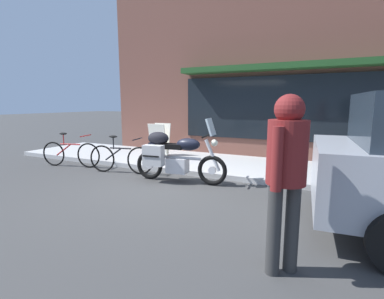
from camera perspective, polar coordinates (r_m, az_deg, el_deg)
The scene contains 6 objects.
ground_plane at distance 5.91m, azimuth -5.17°, elevation -7.45°, with size 80.00×80.00×0.00m, color #3A3A3A.
touring_motorcycle at distance 6.13m, azimuth -3.77°, elevation -1.02°, with size 2.09×0.80×1.39m.
parked_bicycle at distance 7.14m, azimuth -14.10°, elevation -1.71°, with size 1.66×0.51×0.93m.
pedestrian_walking at distance 2.88m, azimuth 18.34°, elevation -2.66°, with size 0.46×0.55×1.78m.
sandwich_board_sign at distance 8.60m, azimuth -6.50°, elevation 1.97°, with size 0.55×0.42×0.97m.
second_bicycle_by_cafe at distance 8.29m, azimuth -23.12°, elevation -0.71°, with size 1.68×0.56×0.92m.
Camera 1 is at (2.94, -4.83, 1.70)m, focal length 26.67 mm.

